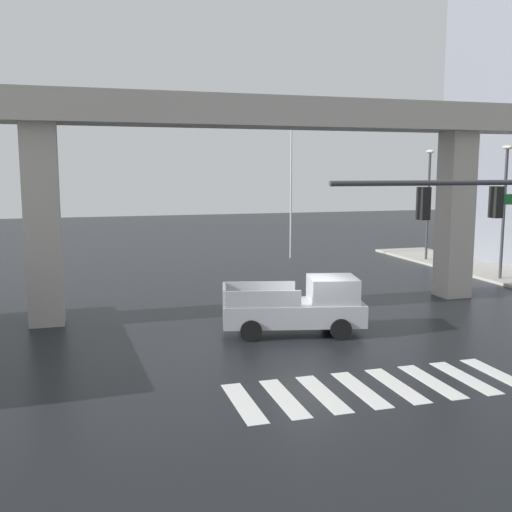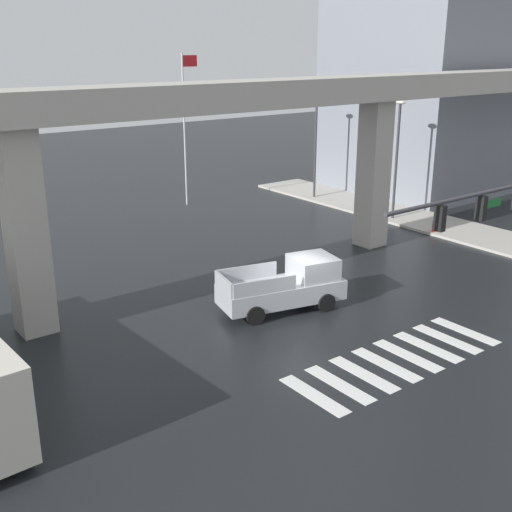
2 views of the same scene
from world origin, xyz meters
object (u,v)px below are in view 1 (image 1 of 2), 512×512
pickup_truck (301,307)px  flagpole (293,174)px  street_lamp_mid_block (505,196)px  street_lamp_far_north (429,192)px

pickup_truck → flagpole: bearing=71.2°
street_lamp_mid_block → flagpole: flagpole is taller
street_lamp_far_north → flagpole: (-7.91, 3.95, 1.15)m
flagpole → pickup_truck: bearing=-108.8°
street_lamp_mid_block → street_lamp_far_north: bearing=90.0°
street_lamp_mid_block → flagpole: (-7.91, 11.17, 1.15)m
flagpole → street_lamp_mid_block: bearing=-54.7°
pickup_truck → street_lamp_mid_block: 15.95m
pickup_truck → street_lamp_mid_block: bearing=25.6°
pickup_truck → street_lamp_mid_block: (14.02, 6.72, 3.57)m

